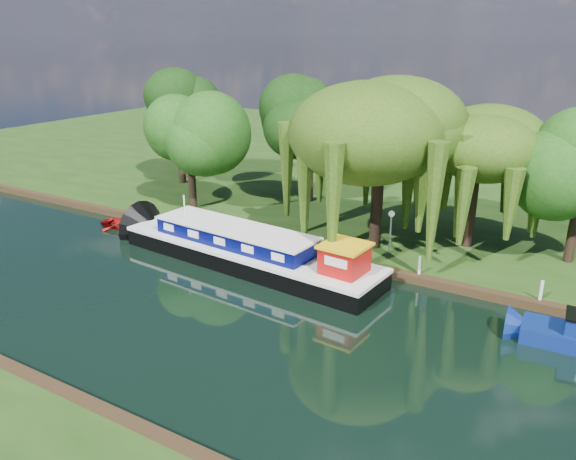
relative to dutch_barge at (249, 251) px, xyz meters
The scene contains 11 objects.
ground 8.33m from the dutch_barge, 42.84° to the right, with size 120.00×120.00×0.00m, color black.
far_bank 29.02m from the dutch_barge, 77.92° to the left, with size 120.00×52.00×0.45m, color #16340E.
dutch_barge is the anchor object (origin of this frame).
red_dinghy 11.02m from the dutch_barge, behind, with size 2.57×3.59×0.74m, color #9B0C0B.
willow_left 9.99m from the dutch_barge, 44.34° to the left, with size 7.89×7.89×9.45m.
willow_right 14.12m from the dutch_barge, 39.75° to the left, with size 6.12×6.12×7.46m.
tree_far_left 11.81m from the dutch_barge, 147.10° to the left, with size 5.02×5.02×8.09m.
tree_far_back 19.21m from the dutch_barge, 142.60° to the left, with size 5.08×5.08×8.54m.
tree_far_mid 13.35m from the dutch_barge, 102.41° to the left, with size 5.21×5.21×8.53m.
lamppost 8.33m from the dutch_barge, 36.53° to the left, with size 0.36×0.36×2.56m.
mooring_posts 6.22m from the dutch_barge, 26.42° to the left, with size 19.16×0.16×1.00m.
Camera 1 is at (11.03, -18.78, 12.66)m, focal length 35.00 mm.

